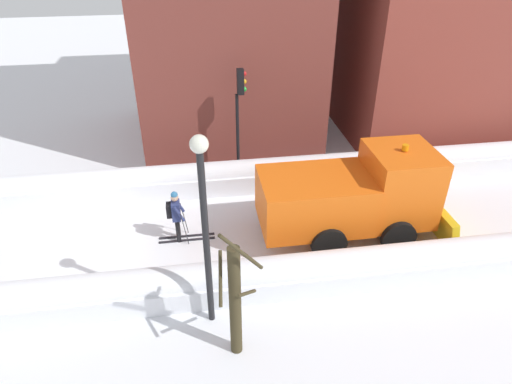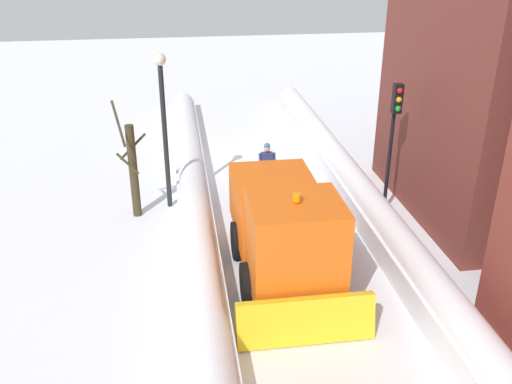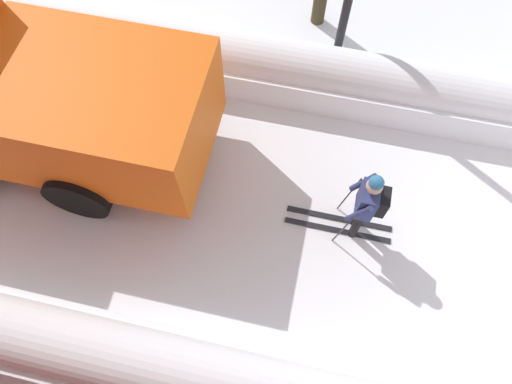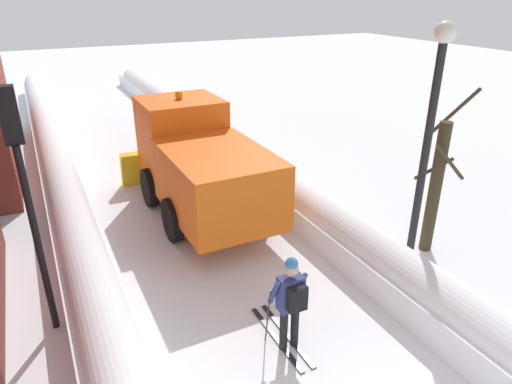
# 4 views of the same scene
# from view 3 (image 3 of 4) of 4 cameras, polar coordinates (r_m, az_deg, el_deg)

# --- Properties ---
(snowbank_right) EXTENTS (1.10, 36.00, 1.10)m
(snowbank_right) POSITION_cam_3_polar(r_m,az_deg,el_deg) (10.81, -27.59, 18.29)
(snowbank_right) COLOR white
(snowbank_right) RESTS_ON ground
(plow_truck) EXTENTS (3.20, 5.98, 3.12)m
(plow_truck) POSITION_cam_3_polar(r_m,az_deg,el_deg) (8.19, -27.64, 10.91)
(plow_truck) COLOR orange
(plow_truck) RESTS_ON ground
(skier) EXTENTS (0.62, 1.80, 1.81)m
(skier) POSITION_cam_3_polar(r_m,az_deg,el_deg) (7.02, 13.58, -1.45)
(skier) COLOR black
(skier) RESTS_ON ground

